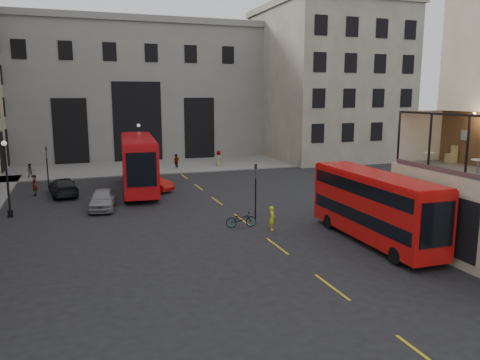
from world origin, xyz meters
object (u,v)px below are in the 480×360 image
object	(u,v)px
cafe_table_mid	(478,165)
car_c	(63,187)
pedestrian_b	(143,169)
traffic_light_near	(256,184)
street_lamp_a	(8,183)
car_b	(150,183)
cafe_table_far	(429,157)
bicycle	(241,219)
pedestrian_d	(218,159)
cyclist	(272,218)
bus_far	(138,161)
pedestrian_a	(30,171)
bus_near	(374,204)
pedestrian_e	(34,185)
street_lamp_b	(140,151)
cafe_chair_d	(451,158)
traffic_light_far	(47,162)
pedestrian_c	(176,162)
car_a	(102,199)

from	to	relation	value
cafe_table_mid	car_c	bearing A→B (deg)	128.26
pedestrian_b	cafe_table_mid	distance (m)	33.77
traffic_light_near	street_lamp_a	bearing A→B (deg)	159.44
car_b	cafe_table_far	distance (m)	24.29
bicycle	pedestrian_d	distance (m)	25.80
bicycle	cyclist	xyz separation A→B (m)	(1.62, -1.27, 0.25)
bus_far	pedestrian_d	world-z (taller)	bus_far
pedestrian_a	bicycle	bearing A→B (deg)	-53.05
street_lamp_a	bus_far	xyz separation A→B (m)	(9.67, 6.17, 0.29)
pedestrian_b	pedestrian_a	bearing A→B (deg)	121.98
car_c	cyclist	bearing A→B (deg)	122.54
traffic_light_near	cyclist	xyz separation A→B (m)	(-0.01, -2.92, -1.66)
bus_near	pedestrian_e	bearing A→B (deg)	134.05
street_lamp_b	cafe_table_far	size ratio (longest dim) A/B	7.39
car_c	cafe_chair_d	xyz separation A→B (m)	(21.31, -20.58, 4.16)
pedestrian_d	cafe_table_far	size ratio (longest dim) A/B	2.63
street_lamp_a	pedestrian_a	world-z (taller)	street_lamp_a
cafe_chair_d	car_c	bearing A→B (deg)	135.99
pedestrian_a	pedestrian_b	xyz separation A→B (m)	(10.91, -2.66, 0.11)
traffic_light_far	pedestrian_e	bearing A→B (deg)	-106.82
traffic_light_near	pedestrian_a	world-z (taller)	traffic_light_near
cafe_table_mid	cafe_table_far	distance (m)	3.37
pedestrian_b	pedestrian_e	world-z (taller)	pedestrian_e
street_lamp_b	bicycle	xyz separation A→B (m)	(3.37, -23.65, -1.88)
traffic_light_near	cyclist	bearing A→B (deg)	-90.17
street_lamp_b	pedestrian_a	distance (m)	11.09
bus_far	pedestrian_a	world-z (taller)	bus_far
pedestrian_e	pedestrian_a	bearing A→B (deg)	172.85
bicycle	cyclist	size ratio (longest dim) A/B	1.28
pedestrian_d	pedestrian_e	xyz separation A→B (m)	(-19.26, -10.48, -0.05)
traffic_light_near	pedestrian_b	bearing A→B (deg)	104.68
car_b	pedestrian_e	world-z (taller)	pedestrian_e
cyclist	pedestrian_c	world-z (taller)	pedestrian_c
bus_far	cyclist	bearing A→B (deg)	-67.26
bus_near	bicycle	xyz separation A→B (m)	(-6.13, 5.46, -1.75)
cafe_table_far	cafe_chair_d	distance (m)	2.04
bus_far	pedestrian_d	size ratio (longest dim) A/B	6.41
car_c	cafe_table_mid	xyz separation A→B (m)	(19.27, -24.43, 4.38)
pedestrian_c	pedestrian_d	bearing A→B (deg)	143.61
bus_near	car_a	world-z (taller)	bus_near
street_lamp_a	cyclist	distance (m)	18.38
street_lamp_a	pedestrian_b	xyz separation A→B (m)	(10.94, 13.29, -1.52)
bicycle	pedestrian_c	world-z (taller)	pedestrian_c
bus_far	bicycle	bearing A→B (deg)	-71.19
bus_far	car_b	bearing A→B (deg)	-18.52
traffic_light_near	car_b	xyz separation A→B (m)	(-5.42, 11.87, -1.69)
pedestrian_b	cafe_table_mid	bearing A→B (deg)	-113.93
bicycle	bus_near	bearing A→B (deg)	-125.09
traffic_light_far	cafe_table_mid	world-z (taller)	cafe_table_mid
traffic_light_near	pedestrian_c	xyz separation A→B (m)	(-0.74, 23.25, -1.56)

